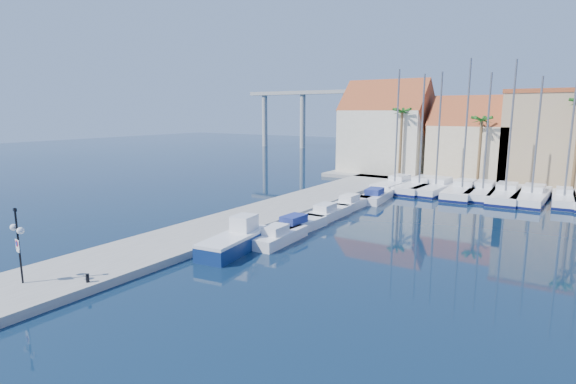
{
  "coord_description": "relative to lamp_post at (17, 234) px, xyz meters",
  "views": [
    {
      "loc": [
        14.6,
        -16.91,
        9.41
      ],
      "look_at": [
        -4.91,
        12.74,
        3.0
      ],
      "focal_mm": 28.0,
      "sensor_mm": 36.0,
      "label": 1
    }
  ],
  "objects": [
    {
      "name": "building_1",
      "position": [
        11.37,
        52.9,
        2.14
      ],
      "size": [
        10.3,
        8.0,
        11.0
      ],
      "color": "beige",
      "rests_on": "shore_north"
    },
    {
      "name": "bollard",
      "position": [
        2.77,
        1.94,
        -2.42
      ],
      "size": [
        0.19,
        0.19,
        0.46
      ],
      "primitive_type": "cylinder",
      "color": "black",
      "rests_on": "quay_west"
    },
    {
      "name": "motorboat_west_3",
      "position": [
        5.39,
        28.63,
        -2.65
      ],
      "size": [
        1.91,
        5.87,
        1.4
      ],
      "rotation": [
        0.0,
        0.0,
        -0.01
      ],
      "color": "white",
      "rests_on": "ground"
    },
    {
      "name": "building_2",
      "position": [
        22.37,
        53.9,
        3.1
      ],
      "size": [
        14.2,
        10.2,
        11.5
      ],
      "color": "tan",
      "rests_on": "shore_north"
    },
    {
      "name": "quay_west",
      "position": [
        0.37,
        19.4,
        -2.9
      ],
      "size": [
        6.0,
        77.0,
        0.5
      ],
      "primitive_type": "cube",
      "color": "gray",
      "rests_on": "ground"
    },
    {
      "name": "sailboat_4",
      "position": [
        15.1,
        42.23,
        -2.56
      ],
      "size": [
        3.06,
        10.29,
        13.44
      ],
      "rotation": [
        0.0,
        0.0,
        0.04
      ],
      "color": "white",
      "rests_on": "ground"
    },
    {
      "name": "sailboat_3",
      "position": [
        13.01,
        41.82,
        -2.55
      ],
      "size": [
        3.33,
        11.1,
        15.0
      ],
      "rotation": [
        0.0,
        0.0,
        0.04
      ],
      "color": "white",
      "rests_on": "ground"
    },
    {
      "name": "palm_1",
      "position": [
        13.37,
        47.9,
        4.98
      ],
      "size": [
        2.6,
        2.6,
        9.15
      ],
      "color": "brown",
      "rests_on": "shore_north"
    },
    {
      "name": "ground",
      "position": [
        9.37,
        5.9,
        -3.15
      ],
      "size": [
        260.0,
        260.0,
        0.0
      ],
      "primitive_type": "plane",
      "color": "black",
      "rests_on": "ground"
    },
    {
      "name": "sailboat_0",
      "position": [
        5.23,
        41.74,
        -2.54
      ],
      "size": [
        3.35,
        9.73,
        14.24
      ],
      "rotation": [
        0.0,
        0.0,
        -0.09
      ],
      "color": "white",
      "rests_on": "ground"
    },
    {
      "name": "shore_north",
      "position": [
        19.37,
        53.9,
        -2.9
      ],
      "size": [
        54.0,
        16.0,
        0.5
      ],
      "primitive_type": "cube",
      "color": "gray",
      "rests_on": "ground"
    },
    {
      "name": "fishing_boat",
      "position": [
        4.78,
        11.7,
        -2.41
      ],
      "size": [
        2.96,
        6.63,
        2.24
      ],
      "rotation": [
        0.0,
        0.0,
        0.13
      ],
      "color": "navy",
      "rests_on": "ground"
    },
    {
      "name": "motorboat_west_4",
      "position": [
        5.97,
        33.39,
        -2.65
      ],
      "size": [
        2.79,
        6.83,
        1.4
      ],
      "rotation": [
        0.0,
        0.0,
        0.1
      ],
      "color": "white",
      "rests_on": "ground"
    },
    {
      "name": "sailboat_5",
      "position": [
        17.42,
        41.98,
        -2.56
      ],
      "size": [
        3.34,
        11.06,
        14.64
      ],
      "rotation": [
        0.0,
        0.0,
        0.04
      ],
      "color": "white",
      "rests_on": "ground"
    },
    {
      "name": "lamp_post",
      "position": [
        0.0,
        0.0,
        0.0
      ],
      "size": [
        1.36,
        0.52,
        4.04
      ],
      "rotation": [
        0.0,
        0.0,
        -0.15
      ],
      "color": "black",
      "rests_on": "quay_west"
    },
    {
      "name": "building_0",
      "position": [
        -0.63,
        52.9,
        3.37
      ],
      "size": [
        12.3,
        9.0,
        13.5
      ],
      "color": "beige",
      "rests_on": "shore_north"
    },
    {
      "name": "motorboat_west_1",
      "position": [
        5.61,
        18.23,
        -2.65
      ],
      "size": [
        2.16,
        6.02,
        1.4
      ],
      "rotation": [
        0.0,
        0.0,
        -0.04
      ],
      "color": "white",
      "rests_on": "ground"
    },
    {
      "name": "palm_0",
      "position": [
        3.37,
        47.9,
        5.92
      ],
      "size": [
        2.6,
        2.6,
        10.15
      ],
      "color": "brown",
      "rests_on": "shore_north"
    },
    {
      "name": "sailboat_7",
      "position": [
        22.81,
        42.17,
        -2.48
      ],
      "size": [
        2.56,
        8.18,
        14.68
      ],
      "rotation": [
        0.0,
        0.0,
        0.05
      ],
      "color": "white",
      "rests_on": "ground"
    },
    {
      "name": "viaduct",
      "position": [
        -29.7,
        87.9,
        7.09
      ],
      "size": [
        48.0,
        2.2,
        14.45
      ],
      "color": "#9E9E99",
      "rests_on": "ground"
    },
    {
      "name": "sailboat_6",
      "position": [
        19.94,
        42.19,
        -2.58
      ],
      "size": [
        3.25,
        10.95,
        12.88
      ],
      "rotation": [
        0.0,
        0.0,
        -0.04
      ],
      "color": "white",
      "rests_on": "ground"
    },
    {
      "name": "motorboat_west_0",
      "position": [
        6.2,
        14.8,
        -2.65
      ],
      "size": [
        1.99,
        5.5,
        1.4
      ],
      "rotation": [
        0.0,
        0.0,
        0.05
      ],
      "color": "white",
      "rests_on": "ground"
    },
    {
      "name": "motorboat_west_2",
      "position": [
        5.54,
        23.44,
        -2.65
      ],
      "size": [
        1.91,
        5.84,
        1.4
      ],
      "rotation": [
        0.0,
        0.0,
        0.01
      ],
      "color": "white",
      "rests_on": "ground"
    },
    {
      "name": "sailboat_2",
      "position": [
        10.04,
        42.24,
        -2.56
      ],
      "size": [
        3.57,
        10.68,
        13.76
      ],
      "rotation": [
        0.0,
        0.0,
        -0.08
      ],
      "color": "white",
      "rests_on": "ground"
    },
    {
      "name": "sailboat_1",
      "position": [
        8.1,
        42.2,
        -2.57
      ],
      "size": [
        3.62,
        11.01,
        13.59
      ],
      "rotation": [
        0.0,
        0.0,
        -0.07
      ],
      "color": "white",
      "rests_on": "ground"
    }
  ]
}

